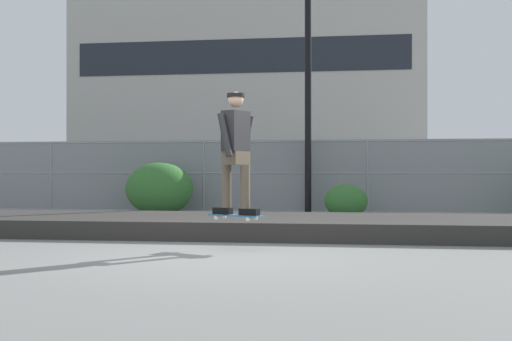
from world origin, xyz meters
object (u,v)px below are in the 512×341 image
Objects in this scene: parked_car_near at (199,179)px; shrub_left at (159,189)px; skateboard at (236,216)px; street_lamp at (308,24)px; parked_car_mid at (399,180)px; shrub_center at (346,201)px; skater at (236,146)px.

parked_car_near reaches higher than shrub_left.
street_lamp is at bearing 85.35° from skateboard.
shrub_left is at bearing -93.19° from parked_car_near.
skateboard is 10.29m from parked_car_near.
parked_car_mid is 3.62m from shrub_center.
parked_car_near is at bearing 86.81° from shrub_left.
parked_car_mid is at bearing 27.42° from shrub_left.
skateboard is 0.49× the size of skater.
shrub_center is (1.48, 6.29, -1.02)m from skater.
shrub_left is at bearing 114.75° from skater.
street_lamp reaches higher than parked_car_mid.
parked_car_near is (-3.37, 2.89, -3.80)m from street_lamp.
street_lamp is at bearing -40.57° from parked_car_near.
street_lamp is 5.38m from shrub_left.
skater is 1.00× the size of shrub_left.
skateboard is 7.15m from shrub_left.
shrub_center reaches higher than skateboard.
street_lamp is at bearing 85.35° from skater.
shrub_left reaches higher than shrub_center.
skateboard is 0.81× the size of shrub_center.
parked_car_near is at bearing 105.82° from skateboard.
skater reaches higher than parked_car_near.
parked_car_near is 5.75m from parked_car_mid.
shrub_center is (1.48, 6.29, -0.08)m from skateboard.
skateboard is 0.18× the size of parked_car_mid.
shrub_left is at bearing -171.81° from street_lamp.
parked_car_mid is 2.69× the size of shrub_left.
parked_car_mid reaches higher than shrub_center.
skateboard is at bearing -103.23° from shrub_center.
skateboard is at bearing -107.08° from parked_car_mid.
shrub_center is at bearing -38.39° from street_lamp.
skater is (0.00, 0.00, 0.94)m from skateboard.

